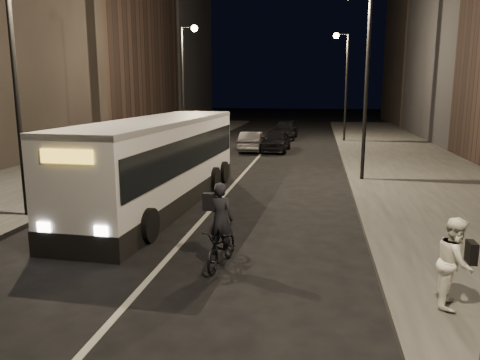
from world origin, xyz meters
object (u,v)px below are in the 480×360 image
at_px(streetlight_left_near, 20,48).
at_px(city_bus, 160,159).
at_px(streetlight_right_far, 343,72).
at_px(car_mid, 252,141).
at_px(streetlight_right_mid, 361,60).
at_px(cyclist_on_bicycle, 221,239).
at_px(car_far, 285,130).
at_px(car_near, 276,140).
at_px(pedestrian_woman, 455,262).
at_px(streetlight_left_far, 186,70).

distance_m(streetlight_left_near, city_bus, 5.59).
relative_size(streetlight_right_far, car_mid, 2.02).
distance_m(streetlight_right_mid, city_bus, 9.82).
bearing_deg(cyclist_on_bicycle, car_mid, 103.78).
distance_m(streetlight_right_mid, car_mid, 12.40).
bearing_deg(city_bus, streetlight_right_far, 73.83).
height_order(streetlight_right_far, car_far, streetlight_right_far).
distance_m(streetlight_right_mid, car_far, 19.17).
relative_size(cyclist_on_bicycle, car_near, 0.48).
relative_size(pedestrian_woman, car_far, 0.34).
relative_size(streetlight_left_near, city_bus, 0.70).
relative_size(car_mid, car_far, 0.81).
xyz_separation_m(pedestrian_woman, car_near, (-5.36, 22.54, -0.28)).
height_order(streetlight_right_far, streetlight_left_near, same).
height_order(car_mid, car_far, car_far).
height_order(streetlight_right_mid, cyclist_on_bicycle, streetlight_right_mid).
xyz_separation_m(streetlight_right_far, car_far, (-4.53, 2.04, -4.64)).
xyz_separation_m(streetlight_right_mid, cyclist_on_bicycle, (-3.89, -11.01, -4.67)).
relative_size(city_bus, pedestrian_woman, 6.86).
bearing_deg(streetlight_left_near, streetlight_right_mid, 36.88).
bearing_deg(pedestrian_woman, streetlight_right_far, 18.52).
height_order(streetlight_left_near, cyclist_on_bicycle, streetlight_left_near).
height_order(streetlight_right_mid, car_near, streetlight_right_mid).
bearing_deg(cyclist_on_bicycle, car_near, 99.35).
relative_size(streetlight_right_far, streetlight_left_far, 1.00).
xyz_separation_m(streetlight_right_mid, streetlight_left_far, (-10.66, 10.00, 0.00)).
xyz_separation_m(streetlight_right_far, cyclist_on_bicycle, (-3.89, -27.01, -4.67)).
bearing_deg(streetlight_right_far, city_bus, -108.73).
distance_m(streetlight_right_far, car_mid, 9.97).
relative_size(streetlight_right_far, car_near, 1.90).
distance_m(city_bus, car_near, 15.71).
distance_m(car_near, car_mid, 1.62).
distance_m(streetlight_right_far, car_near, 8.86).
height_order(streetlight_left_near, car_near, streetlight_left_near).
height_order(streetlight_right_far, car_near, streetlight_right_far).
height_order(cyclist_on_bicycle, car_far, cyclist_on_bicycle).
bearing_deg(city_bus, streetlight_right_mid, 39.52).
bearing_deg(streetlight_right_far, cyclist_on_bicycle, -98.20).
bearing_deg(car_mid, streetlight_left_near, 74.14).
relative_size(streetlight_right_mid, streetlight_left_far, 1.00).
distance_m(streetlight_right_mid, streetlight_left_near, 13.33).
distance_m(streetlight_left_near, car_near, 19.53).
height_order(city_bus, pedestrian_woman, city_bus).
bearing_deg(car_near, streetlight_left_far, -178.20).
relative_size(pedestrian_woman, car_near, 0.40).
relative_size(streetlight_right_mid, car_far, 1.63).
bearing_deg(city_bus, cyclist_on_bicycle, -55.96).
xyz_separation_m(streetlight_right_mid, car_mid, (-6.13, 9.70, -4.70)).
bearing_deg(car_near, pedestrian_woman, -74.44).
xyz_separation_m(pedestrian_woman, car_mid, (-6.96, 22.28, -0.35)).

